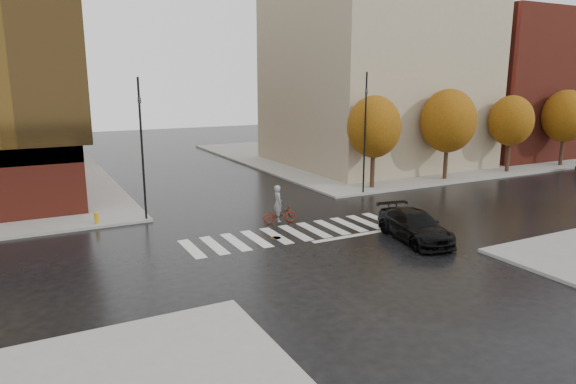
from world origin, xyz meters
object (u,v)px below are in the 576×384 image
cyclist (279,210)px  fire_hydrant (96,217)px  traffic_light_nw (141,139)px  traffic_light_ne (365,124)px  sedan (415,226)px

cyclist → fire_hydrant: size_ratio=3.19×
fire_hydrant → traffic_light_nw: bearing=-4.4°
traffic_light_nw → traffic_light_ne: 14.74m
sedan → cyclist: cyclist is taller
traffic_light_nw → fire_hydrant: 4.83m
sedan → traffic_light_nw: bearing=148.7°
sedan → cyclist: (-4.55, 5.76, 0.00)m
sedan → fire_hydrant: (-13.50, 9.76, -0.21)m
traffic_light_nw → fire_hydrant: bearing=-92.3°
cyclist → traffic_light_nw: size_ratio=0.28×
cyclist → traffic_light_nw: traffic_light_nw is taller
sedan → traffic_light_ne: traffic_light_ne is taller
traffic_light_nw → sedan: bearing=50.9°
traffic_light_ne → fire_hydrant: 17.85m
sedan → fire_hydrant: size_ratio=7.45×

